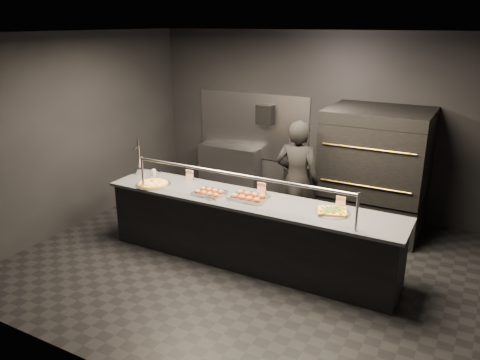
{
  "coord_description": "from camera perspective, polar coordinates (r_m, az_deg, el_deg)",
  "views": [
    {
      "loc": [
        2.62,
        -5.09,
        3.13
      ],
      "look_at": [
        -0.23,
        0.2,
        1.08
      ],
      "focal_mm": 35.0,
      "sensor_mm": 36.0,
      "label": 1
    }
  ],
  "objects": [
    {
      "name": "pizza_oven",
      "position": [
        7.45,
        16.12,
        1.16
      ],
      "size": [
        1.5,
        1.23,
        1.91
      ],
      "color": "black",
      "rests_on": "ground"
    },
    {
      "name": "slider_tray_a",
      "position": [
        6.3,
        -3.76,
        -1.53
      ],
      "size": [
        0.49,
        0.43,
        0.07
      ],
      "color": "silver",
      "rests_on": "service_counter"
    },
    {
      "name": "round_pizza",
      "position": [
        6.76,
        -10.55,
        -0.46
      ],
      "size": [
        0.5,
        0.5,
        0.03
      ],
      "color": "silver",
      "rests_on": "service_counter"
    },
    {
      "name": "trash_bin",
      "position": [
        8.29,
        6.8,
        -0.8
      ],
      "size": [
        0.44,
        0.44,
        0.73
      ],
      "primitive_type": "cylinder",
      "color": "black",
      "rests_on": "ground"
    },
    {
      "name": "beer_tap",
      "position": [
        7.26,
        -12.15,
        2.04
      ],
      "size": [
        0.15,
        0.22,
        0.59
      ],
      "color": "silver",
      "rests_on": "service_counter"
    },
    {
      "name": "condiment_jar",
      "position": [
        7.13,
        -10.27,
        0.84
      ],
      "size": [
        0.15,
        0.06,
        0.1
      ],
      "color": "silver",
      "rests_on": "service_counter"
    },
    {
      "name": "fire_extinguisher",
      "position": [
        8.32,
        6.52,
        4.27
      ],
      "size": [
        0.14,
        0.14,
        0.51
      ],
      "color": "#B2B2B7",
      "rests_on": "room"
    },
    {
      "name": "tent_cards",
      "position": [
        6.33,
        2.44,
        -0.93
      ],
      "size": [
        2.38,
        0.04,
        0.15
      ],
      "color": "white",
      "rests_on": "service_counter"
    },
    {
      "name": "worker",
      "position": [
        6.95,
        6.94,
        -0.04
      ],
      "size": [
        0.69,
        0.48,
        1.8
      ],
      "primitive_type": "imported",
      "rotation": [
        0.0,
        0.0,
        3.21
      ],
      "color": "black",
      "rests_on": "ground"
    },
    {
      "name": "slider_tray_b",
      "position": [
        6.13,
        1.03,
        -2.05
      ],
      "size": [
        0.52,
        0.41,
        0.08
      ],
      "color": "silver",
      "rests_on": "service_counter"
    },
    {
      "name": "square_pizza",
      "position": [
        5.8,
        11.19,
        -3.76
      ],
      "size": [
        0.43,
        0.43,
        0.05
      ],
      "color": "silver",
      "rests_on": "service_counter"
    },
    {
      "name": "towel_dispenser",
      "position": [
        8.41,
        3.11,
        7.96
      ],
      "size": [
        0.3,
        0.2,
        0.35
      ],
      "primitive_type": "cube",
      "color": "black",
      "rests_on": "room"
    },
    {
      "name": "room",
      "position": [
        6.0,
        1.07,
        3.0
      ],
      "size": [
        6.04,
        6.0,
        3.0
      ],
      "color": "black",
      "rests_on": "ground"
    },
    {
      "name": "prep_shelf",
      "position": [
        8.94,
        -1.26,
        1.35
      ],
      "size": [
        1.2,
        0.35,
        0.9
      ],
      "primitive_type": "cube",
      "color": "#99999E",
      "rests_on": "ground"
    },
    {
      "name": "service_counter",
      "position": [
        6.31,
        1.0,
        -6.18
      ],
      "size": [
        4.1,
        0.78,
        1.37
      ],
      "color": "black",
      "rests_on": "ground"
    }
  ]
}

